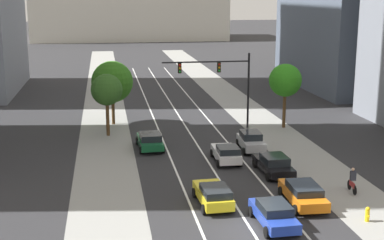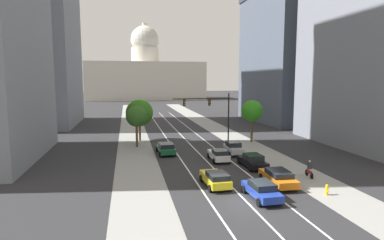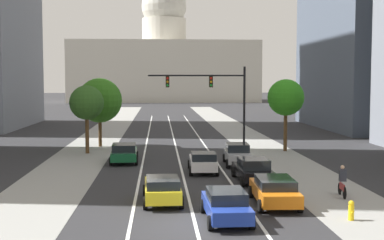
{
  "view_description": "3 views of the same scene",
  "coord_description": "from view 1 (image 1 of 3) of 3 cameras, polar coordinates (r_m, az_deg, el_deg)",
  "views": [
    {
      "loc": [
        -7.91,
        -27.58,
        13.06
      ],
      "look_at": [
        -0.82,
        16.19,
        2.78
      ],
      "focal_mm": 51.38,
      "sensor_mm": 36.0,
      "label": 1
    },
    {
      "loc": [
        -8.95,
        -22.67,
        9.47
      ],
      "look_at": [
        -0.8,
        17.86,
        4.28
      ],
      "focal_mm": 30.35,
      "sensor_mm": 36.0,
      "label": 2
    },
    {
      "loc": [
        -1.54,
        -22.24,
        6.27
      ],
      "look_at": [
        1.35,
        23.92,
        2.75
      ],
      "focal_mm": 49.22,
      "sensor_mm": 36.0,
      "label": 3
    }
  ],
  "objects": [
    {
      "name": "ground_plane",
      "position": [
        69.28,
        -2.48,
        2.18
      ],
      "size": [
        400.0,
        400.0,
        0.0
      ],
      "primitive_type": "plane",
      "color": "#2B2B2D"
    },
    {
      "name": "street_tree_near_right",
      "position": [
        54.47,
        9.66,
        4.06
      ],
      "size": [
        3.21,
        3.21,
        6.35
      ],
      "color": "#51381E",
      "rests_on": "ground"
    },
    {
      "name": "lane_stripe_right",
      "position": [
        55.23,
        2.27,
        -0.62
      ],
      "size": [
        0.16,
        90.0,
        0.01
      ],
      "primitive_type": "cube",
      "color": "white",
      "rests_on": "ground"
    },
    {
      "name": "cyclist",
      "position": [
        38.42,
        16.33,
        -6.02
      ],
      "size": [
        0.39,
        1.7,
        1.72
      ],
      "rotation": [
        0.0,
        0.0,
        1.47
      ],
      "color": "black",
      "rests_on": "ground"
    },
    {
      "name": "car_white",
      "position": [
        43.38,
        3.59,
        -3.45
      ],
      "size": [
        2.04,
        4.18,
        1.45
      ],
      "rotation": [
        0.0,
        0.0,
        1.55
      ],
      "color": "silver",
      "rests_on": "ground"
    },
    {
      "name": "car_black",
      "position": [
        41.04,
        8.48,
        -4.55
      ],
      "size": [
        2.18,
        4.73,
        1.46
      ],
      "rotation": [
        0.0,
        0.0,
        1.6
      ],
      "color": "black",
      "rests_on": "ground"
    },
    {
      "name": "car_blue",
      "position": [
        32.19,
        8.49,
        -9.6
      ],
      "size": [
        2.06,
        4.4,
        1.41
      ],
      "rotation": [
        0.0,
        0.0,
        1.59
      ],
      "color": "#1E389E",
      "rests_on": "ground"
    },
    {
      "name": "car_orange",
      "position": [
        35.57,
        11.46,
        -7.46
      ],
      "size": [
        2.23,
        4.81,
        1.4
      ],
      "rotation": [
        0.0,
        0.0,
        1.54
      ],
      "color": "orange",
      "rests_on": "ground"
    },
    {
      "name": "sidewalk_left",
      "position": [
        63.93,
        -9.09,
        1.11
      ],
      "size": [
        4.74,
        130.0,
        0.01
      ],
      "primitive_type": "cube",
      "color": "gray",
      "rests_on": "ground"
    },
    {
      "name": "street_tree_mid_left",
      "position": [
        55.72,
        -8.28,
        3.94
      ],
      "size": [
        4.18,
        4.18,
        6.46
      ],
      "color": "#51381E",
      "rests_on": "ground"
    },
    {
      "name": "capitol_building",
      "position": [
        162.64,
        -6.56,
        12.17
      ],
      "size": [
        53.73,
        26.21,
        35.53
      ],
      "color": "beige",
      "rests_on": "ground"
    },
    {
      "name": "sidewalk_right",
      "position": [
        65.88,
        4.97,
        1.58
      ],
      "size": [
        4.74,
        130.0,
        0.01
      ],
      "primitive_type": "cube",
      "color": "gray",
      "rests_on": "ground"
    },
    {
      "name": "lane_stripe_center",
      "position": [
        54.75,
        -0.63,
        -0.73
      ],
      "size": [
        0.16,
        90.0,
        0.01
      ],
      "primitive_type": "cube",
      "color": "white",
      "rests_on": "ground"
    },
    {
      "name": "street_tree_near_left",
      "position": [
        51.26,
        -8.85,
        3.09
      ],
      "size": [
        2.93,
        2.93,
        5.83
      ],
      "color": "#51381E",
      "rests_on": "ground"
    },
    {
      "name": "traffic_signal_mast",
      "position": [
        52.96,
        3.19,
        4.51
      ],
      "size": [
        8.53,
        0.39,
        7.45
      ],
      "color": "black",
      "rests_on": "ground"
    },
    {
      "name": "lane_stripe_left",
      "position": [
        54.42,
        -3.56,
        -0.84
      ],
      "size": [
        0.16,
        90.0,
        0.01
      ],
      "primitive_type": "cube",
      "color": "white",
      "rests_on": "ground"
    },
    {
      "name": "car_yellow",
      "position": [
        34.71,
        2.23,
        -7.72
      ],
      "size": [
        2.09,
        4.34,
        1.42
      ],
      "rotation": [
        0.0,
        0.0,
        1.6
      ],
      "color": "yellow",
      "rests_on": "ground"
    },
    {
      "name": "fire_hydrant",
      "position": [
        34.1,
        17.75,
        -9.28
      ],
      "size": [
        0.26,
        0.35,
        0.91
      ],
      "color": "yellow",
      "rests_on": "ground"
    },
    {
      "name": "car_green",
      "position": [
        47.1,
        -4.39,
        -2.12
      ],
      "size": [
        2.22,
        4.56,
        1.46
      ],
      "rotation": [
        0.0,
        0.0,
        1.6
      ],
      "color": "#14512D",
      "rests_on": "ground"
    },
    {
      "name": "car_silver",
      "position": [
        46.89,
        6.14,
        -2.16
      ],
      "size": [
        2.08,
        4.17,
        1.58
      ],
      "rotation": [
        0.0,
        0.0,
        1.53
      ],
      "color": "#B2B5BA",
      "rests_on": "ground"
    }
  ]
}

